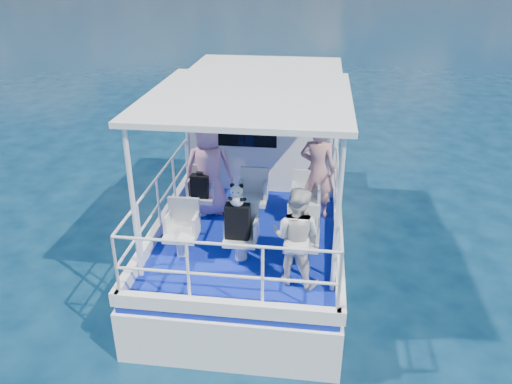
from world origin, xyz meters
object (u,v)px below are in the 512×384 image
passenger_port_fwd (209,169)px  passenger_stbd_aft (296,237)px  backpack_center (238,221)px  panda (237,195)px

passenger_port_fwd → passenger_stbd_aft: size_ratio=1.17×
backpack_center → passenger_stbd_aft: bearing=-27.2°
passenger_stbd_aft → backpack_center: passenger_stbd_aft is taller
passenger_port_fwd → backpack_center: 1.61m
backpack_center → panda: (-0.00, -0.02, 0.44)m
passenger_stbd_aft → backpack_center: 0.98m
passenger_port_fwd → backpack_center: size_ratio=3.18×
passenger_port_fwd → backpack_center: (0.73, -1.43, -0.20)m
passenger_port_fwd → passenger_stbd_aft: passenger_port_fwd is taller
passenger_port_fwd → passenger_stbd_aft: (1.59, -1.87, -0.12)m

